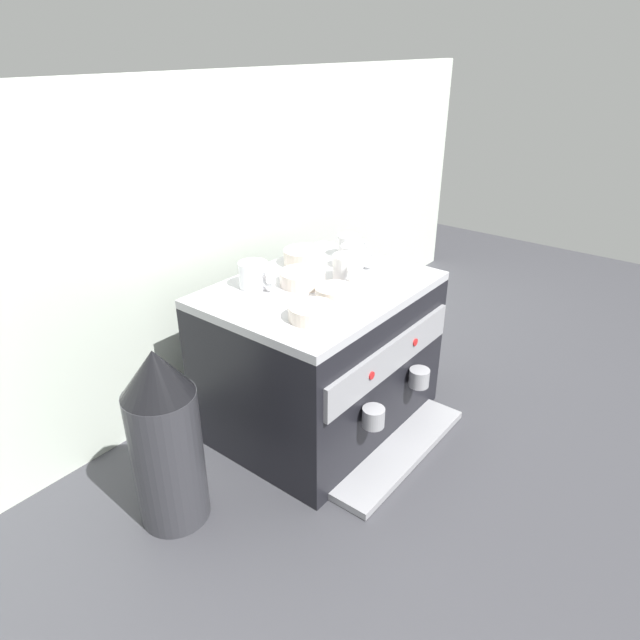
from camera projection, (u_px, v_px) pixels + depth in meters
ground_plane at (320, 417)px, 1.66m from camera, size 4.00×4.00×0.00m
tiled_backsplash_wall at (221, 242)px, 1.66m from camera, size 2.80×0.03×0.94m
espresso_machine at (321, 356)px, 1.57m from camera, size 0.60×0.56×0.43m
ceramic_cup_0 at (354, 257)px, 1.57m from camera, size 0.07×0.10×0.07m
ceramic_cup_1 at (348, 269)px, 1.48m from camera, size 0.11×0.10×0.07m
ceramic_cup_2 at (255, 275)px, 1.44m from camera, size 0.08×0.11×0.07m
ceramic_cup_3 at (350, 246)px, 1.66m from camera, size 0.07×0.10×0.06m
ceramic_bowl_0 at (335, 294)px, 1.39m from camera, size 0.10×0.10×0.03m
ceramic_bowl_1 at (312, 313)px, 1.29m from camera, size 0.11×0.11×0.03m
ceramic_bowl_2 at (302, 278)px, 1.47m from camera, size 0.12×0.12×0.04m
ceramic_bowl_3 at (304, 257)px, 1.60m from camera, size 0.12×0.12×0.04m
coffee_grinder at (165, 439)px, 1.22m from camera, size 0.16×0.16×0.45m
milk_pitcher at (400, 349)px, 1.91m from camera, size 0.10×0.10×0.12m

